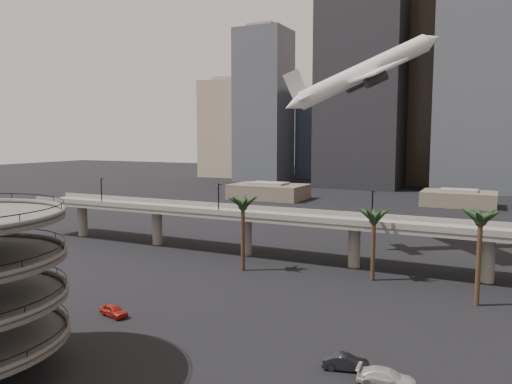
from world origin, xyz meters
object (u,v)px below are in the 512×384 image
at_px(car_b, 346,362).
at_px(overpass, 298,223).
at_px(airborne_jet, 363,73).
at_px(car_a, 114,311).
at_px(car_c, 387,378).

bearing_deg(car_b, overpass, 12.46).
bearing_deg(car_b, airborne_jet, -1.99).
bearing_deg(car_a, car_c, -82.19).
xyz_separation_m(car_a, car_c, (36.18, -2.95, 0.06)).
xyz_separation_m(airborne_jet, car_a, (-19.05, -53.16, -35.66)).
distance_m(airborne_jet, car_b, 66.39).
height_order(overpass, car_b, overpass).
relative_size(airborne_jet, car_b, 6.27).
bearing_deg(car_a, airborne_jet, -7.23).
bearing_deg(car_c, overpass, 27.13).
xyz_separation_m(overpass, airborne_jet, (8.20, 14.52, 29.08)).
bearing_deg(car_c, airborne_jet, 12.77).
xyz_separation_m(airborne_jet, car_b, (12.68, -54.56, -35.63)).
bearing_deg(car_c, car_b, 66.59).
distance_m(overpass, car_b, 45.64).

